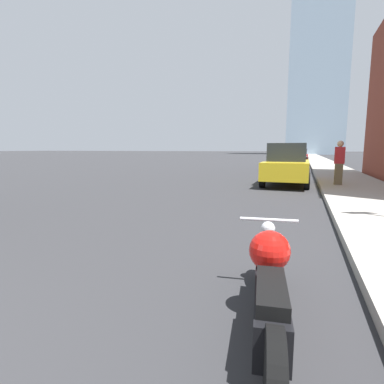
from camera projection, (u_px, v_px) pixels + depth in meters
name	position (u px, v px, depth m)	size (l,w,h in m)	color
sidewalk	(321.00, 161.00, 35.81)	(2.69, 240.00, 0.15)	#9E998E
distant_tower	(318.00, 59.00, 84.62)	(15.14, 15.14, 53.25)	#9EB7CC
motorcycle	(269.00, 285.00, 2.57)	(0.63, 2.53, 0.82)	black
parked_car_yellow	(287.00, 165.00, 13.00)	(1.93, 4.44, 1.79)	gold
parked_car_black	(294.00, 158.00, 23.61)	(1.96, 4.50, 1.62)	black
parked_car_red	(300.00, 155.00, 35.58)	(1.88, 4.15, 1.59)	red
pedestrian	(339.00, 162.00, 11.79)	(0.36, 0.24, 1.73)	brown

